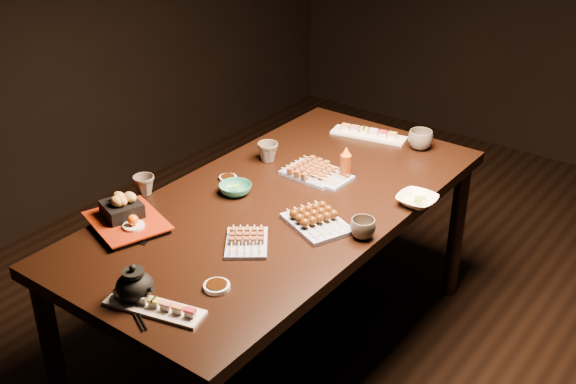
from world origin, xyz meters
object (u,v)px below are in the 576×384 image
(teacup_far_right, at_px, (420,140))
(teacup_far_left, at_px, (268,152))
(sushi_platter_near, at_px, (154,304))
(teapot, at_px, (134,282))
(yakitori_plate_left, at_px, (324,172))
(teacup_near_left, at_px, (144,185))
(edamame_bowl_cream, at_px, (417,200))
(tempura_tray, at_px, (126,213))
(edamame_bowl_green, at_px, (235,189))
(dining_table, at_px, (281,281))
(yakitori_plate_center, at_px, (313,169))
(sushi_platter_far, at_px, (369,132))
(teacup_mid_right, at_px, (363,228))
(yakitori_plate_right, at_px, (246,238))
(condiment_bottle, at_px, (346,163))

(teacup_far_right, bearing_deg, teacup_far_left, -132.62)
(sushi_platter_near, relative_size, teapot, 2.27)
(sushi_platter_near, relative_size, teacup_far_left, 3.57)
(yakitori_plate_left, relative_size, teapot, 1.49)
(sushi_platter_near, distance_m, teacup_near_left, 0.75)
(edamame_bowl_cream, height_order, tempura_tray, tempura_tray)
(teacup_near_left, bearing_deg, teapot, -45.39)
(edamame_bowl_green, height_order, teacup_near_left, teacup_near_left)
(dining_table, bearing_deg, teacup_far_right, 88.06)
(sushi_platter_near, bearing_deg, tempura_tray, 132.43)
(tempura_tray, bearing_deg, teacup_far_left, 103.18)
(yakitori_plate_center, distance_m, tempura_tray, 0.80)
(yakitori_plate_center, bearing_deg, sushi_platter_far, 95.19)
(tempura_tray, relative_size, teacup_near_left, 3.50)
(sushi_platter_far, bearing_deg, tempura_tray, 65.07)
(teacup_far_left, bearing_deg, teacup_far_right, 47.38)
(edamame_bowl_cream, bearing_deg, yakitori_plate_center, -175.35)
(yakitori_plate_left, distance_m, teapot, 1.03)
(yakitori_plate_center, xyz_separation_m, teacup_far_left, (-0.23, -0.00, 0.01))
(teacup_mid_right, height_order, teapot, teapot)
(edamame_bowl_cream, bearing_deg, teacup_far_right, 116.55)
(edamame_bowl_green, bearing_deg, teacup_mid_right, 2.40)
(sushi_platter_far, bearing_deg, teapot, 80.82)
(dining_table, xyz_separation_m, teacup_near_left, (-0.46, -0.27, 0.41))
(yakitori_plate_center, bearing_deg, tempura_tray, -109.94)
(edamame_bowl_cream, bearing_deg, yakitori_plate_right, -118.92)
(yakitori_plate_right, relative_size, condiment_bottle, 1.39)
(yakitori_plate_left, bearing_deg, dining_table, -93.23)
(sushi_platter_far, distance_m, tempura_tray, 1.25)
(edamame_bowl_cream, bearing_deg, dining_table, -145.72)
(teacup_near_left, xyz_separation_m, teacup_far_right, (0.66, 1.04, 0.00))
(edamame_bowl_cream, height_order, teacup_mid_right, teacup_mid_right)
(yakitori_plate_center, xyz_separation_m, condiment_bottle, (0.12, 0.06, 0.04))
(sushi_platter_far, bearing_deg, edamame_bowl_cream, 125.66)
(sushi_platter_far, xyz_separation_m, edamame_bowl_cream, (0.49, -0.44, -0.00))
(teacup_far_right, bearing_deg, yakitori_plate_right, -95.61)
(edamame_bowl_green, xyz_separation_m, teacup_mid_right, (0.57, 0.02, 0.02))
(sushi_platter_near, relative_size, edamame_bowl_green, 2.48)
(yakitori_plate_right, distance_m, condiment_bottle, 0.64)
(edamame_bowl_cream, distance_m, teacup_near_left, 1.06)
(yakitori_plate_center, distance_m, edamame_bowl_cream, 0.47)
(yakitori_plate_center, bearing_deg, teacup_mid_right, -31.95)
(yakitori_plate_center, height_order, condiment_bottle, condiment_bottle)
(sushi_platter_far, distance_m, teacup_far_left, 0.53)
(teacup_far_left, distance_m, teacup_far_right, 0.69)
(sushi_platter_far, xyz_separation_m, yakitori_plate_center, (0.02, -0.48, 0.01))
(dining_table, relative_size, yakitori_plate_right, 9.15)
(edamame_bowl_cream, distance_m, teacup_far_left, 0.70)
(teacup_near_left, bearing_deg, condiment_bottle, 46.70)
(dining_table, height_order, edamame_bowl_cream, edamame_bowl_cream)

